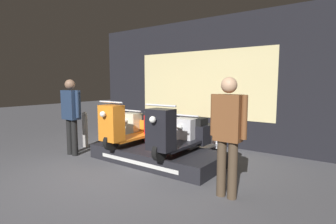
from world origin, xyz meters
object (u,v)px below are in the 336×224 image
at_px(person_left_browsing, 71,111).
at_px(person_right_browsing, 228,130).
at_px(scooter_backrow_1, 171,134).
at_px(scooter_display_left, 132,127).
at_px(scooter_backrow_2, 199,138).
at_px(street_bollard, 85,129).
at_px(scooter_display_right, 180,133).
at_px(scooter_backrow_0, 147,131).

height_order(person_left_browsing, person_right_browsing, person_right_browsing).
relative_size(scooter_backrow_1, person_left_browsing, 1.01).
bearing_deg(scooter_display_left, scooter_backrow_1, 74.24).
bearing_deg(scooter_backrow_2, scooter_display_left, -135.66).
bearing_deg(scooter_backrow_2, street_bollard, -158.85).
relative_size(scooter_display_right, scooter_backrow_1, 1.00).
height_order(scooter_display_right, street_bollard, scooter_display_right).
relative_size(scooter_backrow_2, street_bollard, 1.93).
relative_size(scooter_backrow_2, person_left_browsing, 1.01).
xyz_separation_m(scooter_display_left, scooter_display_right, (1.20, 0.00, 0.00)).
distance_m(scooter_backrow_2, street_bollard, 2.84).
bearing_deg(scooter_backrow_0, scooter_display_left, -65.37).
height_order(scooter_display_left, person_right_browsing, person_right_browsing).
xyz_separation_m(person_right_browsing, street_bollard, (-4.03, 0.63, -0.53)).
distance_m(scooter_display_right, person_right_browsing, 1.41).
xyz_separation_m(scooter_backrow_0, scooter_backrow_1, (0.75, 0.00, 0.00)).
distance_m(scooter_backrow_1, scooter_backrow_2, 0.75).
height_order(scooter_backrow_1, scooter_backrow_2, same).
xyz_separation_m(scooter_display_right, street_bollard, (-2.81, -0.01, -0.23)).
distance_m(scooter_backrow_0, scooter_backrow_1, 0.75).
bearing_deg(scooter_backrow_2, scooter_display_right, -80.81).
bearing_deg(street_bollard, scooter_backrow_0, 41.86).
xyz_separation_m(scooter_backrow_2, person_left_browsing, (-2.25, -1.66, 0.59)).
bearing_deg(scooter_backrow_0, scooter_backrow_1, 0.00).
bearing_deg(scooter_backrow_2, person_right_browsing, -50.15).
bearing_deg(street_bollard, person_right_browsing, -8.92).
distance_m(scooter_display_left, scooter_display_right, 1.20).
xyz_separation_m(scooter_display_right, scooter_backrow_1, (-0.92, 1.02, -0.28)).
distance_m(scooter_backrow_1, street_bollard, 2.16).
height_order(person_right_browsing, street_bollard, person_right_browsing).
bearing_deg(scooter_display_left, person_right_browsing, -14.82).
distance_m(scooter_display_left, scooter_backrow_2, 1.48).
distance_m(scooter_display_left, person_right_browsing, 2.52).
bearing_deg(scooter_backrow_1, scooter_backrow_2, 0.00).
distance_m(scooter_backrow_0, street_bollard, 1.54).
relative_size(scooter_backrow_0, street_bollard, 1.93).
bearing_deg(person_right_browsing, scooter_display_right, 152.25).
height_order(scooter_backrow_0, person_right_browsing, person_right_browsing).
bearing_deg(person_right_browsing, scooter_backrow_0, 150.16).
bearing_deg(scooter_display_left, person_left_browsing, -152.06).
height_order(scooter_display_right, person_right_browsing, person_right_browsing).
relative_size(scooter_display_right, person_left_browsing, 1.01).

